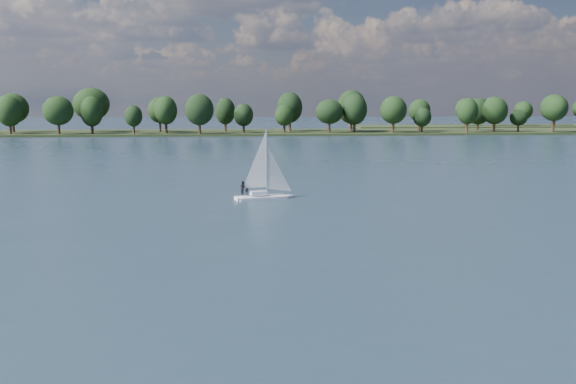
# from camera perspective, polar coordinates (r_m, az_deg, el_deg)

# --- Properties ---
(ground) EXTENTS (700.00, 700.00, 0.00)m
(ground) POSITION_cam_1_polar(r_m,az_deg,el_deg) (123.81, -3.23, 2.64)
(ground) COLOR #233342
(ground) RESTS_ON ground
(far_shore) EXTENTS (660.00, 40.00, 1.50)m
(far_shore) POSITION_cam_1_polar(r_m,az_deg,el_deg) (235.52, -3.98, 5.23)
(far_shore) COLOR black
(far_shore) RESTS_ON ground
(sailboat) EXTENTS (6.92, 3.56, 8.78)m
(sailboat) POSITION_cam_1_polar(r_m,az_deg,el_deg) (77.31, -2.41, 1.17)
(sailboat) COLOR white
(sailboat) RESTS_ON ground
(treeline) EXTENTS (562.92, 74.02, 18.44)m
(treeline) POSITION_cam_1_polar(r_m,az_deg,el_deg) (232.02, -5.19, 7.16)
(treeline) COLOR black
(treeline) RESTS_ON ground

